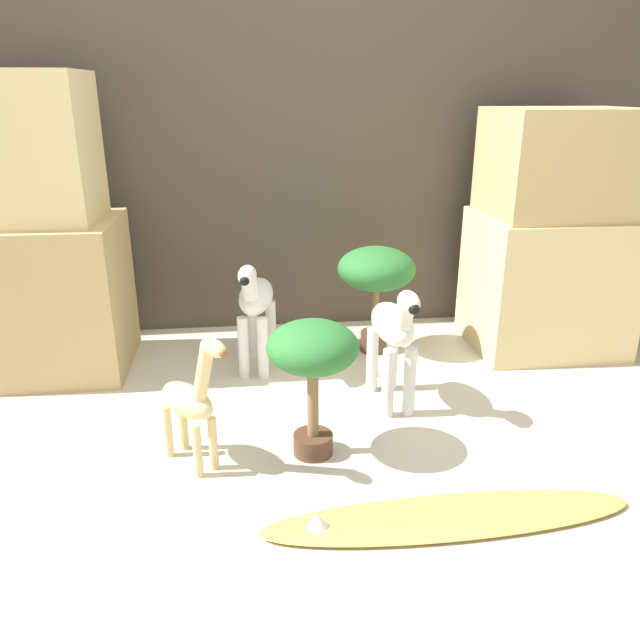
% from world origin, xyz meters
% --- Properties ---
extents(ground_plane, '(14.00, 14.00, 0.00)m').
position_xyz_m(ground_plane, '(0.00, 0.00, 0.00)').
color(ground_plane, beige).
extents(wall_back, '(6.40, 0.08, 2.20)m').
position_xyz_m(wall_back, '(0.00, 1.71, 1.10)').
color(wall_back, '#473D33').
rests_on(wall_back, ground_plane).
extents(rock_pillar_left, '(0.78, 0.65, 1.46)m').
position_xyz_m(rock_pillar_left, '(-1.33, 1.18, 0.66)').
color(rock_pillar_left, tan).
rests_on(rock_pillar_left, ground_plane).
extents(rock_pillar_right, '(0.78, 0.65, 1.29)m').
position_xyz_m(rock_pillar_right, '(1.33, 1.18, 0.62)').
color(rock_pillar_right, '#DBC184').
rests_on(rock_pillar_right, ground_plane).
extents(zebra_right, '(0.19, 0.48, 0.61)m').
position_xyz_m(zebra_right, '(0.33, 0.57, 0.35)').
color(zebra_right, silver).
rests_on(zebra_right, ground_plane).
extents(zebra_left, '(0.23, 0.48, 0.61)m').
position_xyz_m(zebra_left, '(-0.27, 1.03, 0.35)').
color(zebra_left, silver).
rests_on(zebra_left, ground_plane).
extents(giraffe_figurine, '(0.32, 0.37, 0.58)m').
position_xyz_m(giraffe_figurine, '(-0.53, 0.17, 0.28)').
color(giraffe_figurine, '#E0C184').
rests_on(giraffe_figurine, ground_plane).
extents(potted_palm_front, '(0.42, 0.42, 0.59)m').
position_xyz_m(potted_palm_front, '(0.38, 1.20, 0.45)').
color(potted_palm_front, '#513323').
rests_on(potted_palm_front, ground_plane).
extents(potted_palm_back, '(0.35, 0.35, 0.56)m').
position_xyz_m(potted_palm_back, '(-0.07, 0.19, 0.43)').
color(potted_palm_back, '#513323').
rests_on(potted_palm_back, ground_plane).
extents(surfboard, '(1.30, 0.28, 0.07)m').
position_xyz_m(surfboard, '(0.33, -0.28, 0.02)').
color(surfboard, gold).
rests_on(surfboard, ground_plane).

